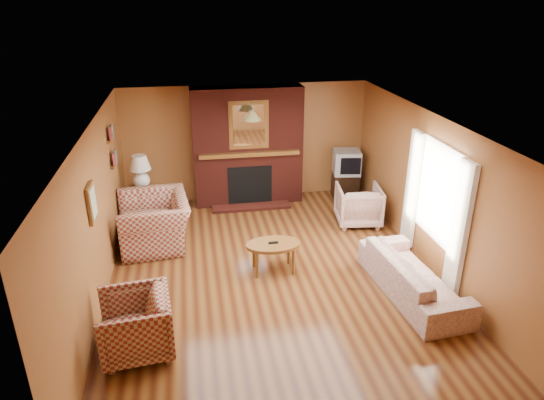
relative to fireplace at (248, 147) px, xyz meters
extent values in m
plane|color=#421E0E|center=(0.00, -2.98, -1.18)|extent=(6.50, 6.50, 0.00)
plane|color=white|center=(0.00, -2.98, 1.22)|extent=(6.50, 6.50, 0.00)
plane|color=#9B5B30|center=(0.00, 0.27, 0.02)|extent=(6.50, 0.00, 6.50)
plane|color=#9B5B30|center=(0.00, -6.23, 0.02)|extent=(6.50, 0.00, 6.50)
plane|color=#9B5B30|center=(-2.50, -2.98, 0.02)|extent=(0.00, 6.50, 6.50)
plane|color=#9B5B30|center=(2.50, -2.98, 0.02)|extent=(0.00, 6.50, 6.50)
cube|color=#48150F|center=(0.00, 0.02, 0.02)|extent=(2.20, 0.50, 2.40)
cube|color=black|center=(0.00, -0.21, -0.73)|extent=(0.90, 0.06, 0.80)
cube|color=#48150F|center=(0.00, -0.38, -1.15)|extent=(1.60, 0.35, 0.06)
cube|color=brown|center=(0.00, -0.25, -0.06)|extent=(2.00, 0.18, 0.08)
cube|color=brown|center=(0.00, -0.22, 0.52)|extent=(0.78, 0.05, 0.95)
cube|color=white|center=(0.00, -0.25, 0.52)|extent=(0.62, 0.02, 0.80)
cube|color=beige|center=(2.44, -3.93, -0.13)|extent=(0.08, 0.35, 2.00)
cube|color=beige|center=(2.44, -2.43, -0.13)|extent=(0.08, 0.35, 2.00)
cube|color=white|center=(2.48, -3.18, 0.12)|extent=(0.03, 1.10, 1.50)
cube|color=brown|center=(-2.47, -1.08, 0.17)|extent=(0.06, 0.55, 0.04)
cube|color=brown|center=(-2.47, -1.08, 0.62)|extent=(0.06, 0.55, 0.04)
cube|color=brown|center=(-2.47, -3.28, 0.37)|extent=(0.04, 0.40, 0.50)
cube|color=beige|center=(-2.44, -3.28, 0.37)|extent=(0.01, 0.32, 0.42)
cylinder|color=black|center=(0.00, -0.68, 1.04)|extent=(0.01, 0.01, 0.35)
cone|color=#B38D47|center=(0.00, -0.68, 0.82)|extent=(0.36, 0.36, 0.18)
imported|color=maroon|center=(-1.85, -1.62, -0.75)|extent=(1.29, 1.44, 0.87)
imported|color=maroon|center=(-1.95, -4.41, -0.79)|extent=(0.94, 0.92, 0.78)
imported|color=beige|center=(1.90, -3.83, -0.88)|extent=(0.97, 2.11, 0.60)
imported|color=beige|center=(1.91, -1.42, -0.81)|extent=(0.90, 0.92, 0.75)
ellipsoid|color=brown|center=(0.02, -2.84, -0.72)|extent=(0.85, 0.53, 0.05)
cube|color=black|center=(0.02, -2.84, -0.69)|extent=(0.15, 0.05, 0.02)
cylinder|color=brown|center=(0.30, -2.67, -0.97)|extent=(0.05, 0.05, 0.43)
cylinder|color=brown|center=(-0.27, -2.67, -0.97)|extent=(0.05, 0.05, 0.43)
cylinder|color=brown|center=(0.30, -3.01, -0.97)|extent=(0.05, 0.05, 0.43)
cylinder|color=brown|center=(-0.27, -3.01, -0.97)|extent=(0.05, 0.05, 0.43)
cube|color=brown|center=(-2.10, -0.53, -0.86)|extent=(0.52, 0.52, 0.65)
sphere|color=white|center=(-2.10, -0.53, -0.38)|extent=(0.31, 0.31, 0.31)
cylinder|color=black|center=(-2.10, -0.53, -0.20)|extent=(0.03, 0.03, 0.10)
cone|color=silver|center=(-2.10, -0.53, -0.03)|extent=(0.39, 0.39, 0.28)
cube|color=black|center=(2.05, -0.18, -0.90)|extent=(0.56, 0.51, 0.56)
cube|color=#999BA0|center=(2.05, -0.18, -0.37)|extent=(0.61, 0.59, 0.50)
cube|color=black|center=(2.05, -0.45, -0.37)|extent=(0.41, 0.08, 0.35)
camera|label=1|loc=(-1.15, -9.38, 2.89)|focal=32.00mm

